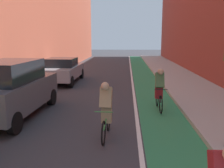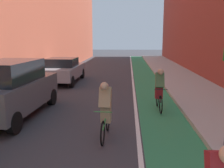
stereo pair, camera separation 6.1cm
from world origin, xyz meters
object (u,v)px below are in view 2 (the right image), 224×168
cyclist_mid (106,108)px  cyclist_trailing (159,89)px  parked_suv_gray (11,88)px  parked_sedan_silver (63,70)px

cyclist_mid → cyclist_trailing: cyclist_trailing is taller
parked_suv_gray → cyclist_trailing: bearing=12.9°
cyclist_trailing → cyclist_mid: bearing=-122.4°
parked_sedan_silver → cyclist_mid: bearing=-68.1°
parked_suv_gray → cyclist_mid: (3.44, -1.65, -0.17)m
parked_suv_gray → cyclist_mid: size_ratio=2.58×
parked_sedan_silver → cyclist_trailing: size_ratio=2.57×
parked_sedan_silver → parked_suv_gray: bearing=-90.0°
cyclist_mid → cyclist_trailing: 3.38m
parked_suv_gray → parked_sedan_silver: 6.91m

